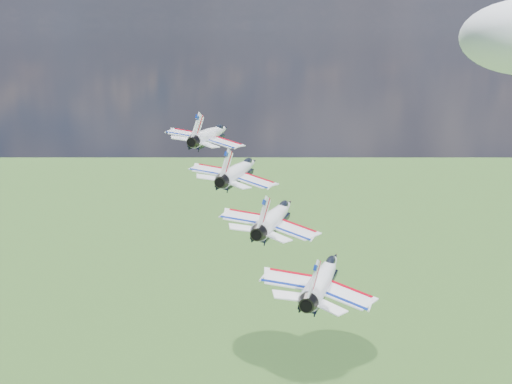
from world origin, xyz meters
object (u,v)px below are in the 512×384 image
at_px(jet_0, 211,134).
at_px(jet_3, 323,277).
at_px(jet_1, 239,170).
at_px(jet_2, 275,217).

distance_m(jet_0, jet_3, 38.63).
bearing_deg(jet_1, jet_2, -53.74).
distance_m(jet_2, jet_3, 12.88).
bearing_deg(jet_0, jet_1, -53.74).
xyz_separation_m(jet_0, jet_2, (17.89, -17.63, -5.68)).
xyz_separation_m(jet_1, jet_2, (8.95, -8.81, -2.84)).
xyz_separation_m(jet_0, jet_3, (26.84, -26.44, -8.52)).
xyz_separation_m(jet_2, jet_3, (8.95, -8.81, -2.84)).
height_order(jet_0, jet_2, jet_0).
relative_size(jet_2, jet_3, 1.00).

